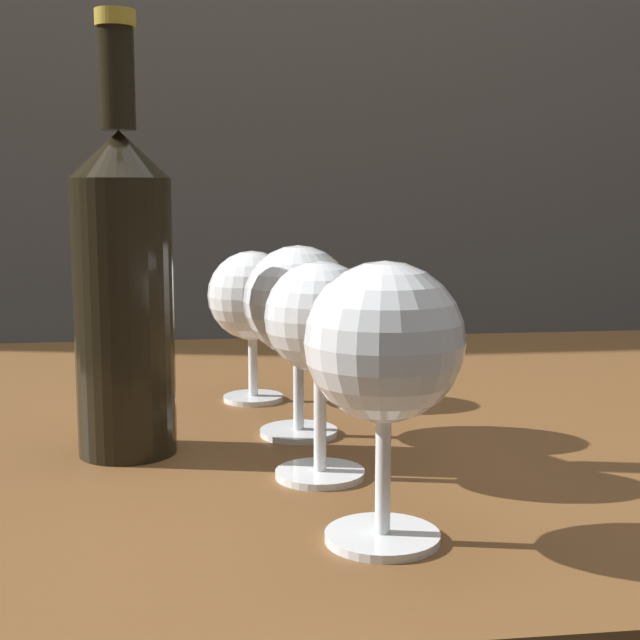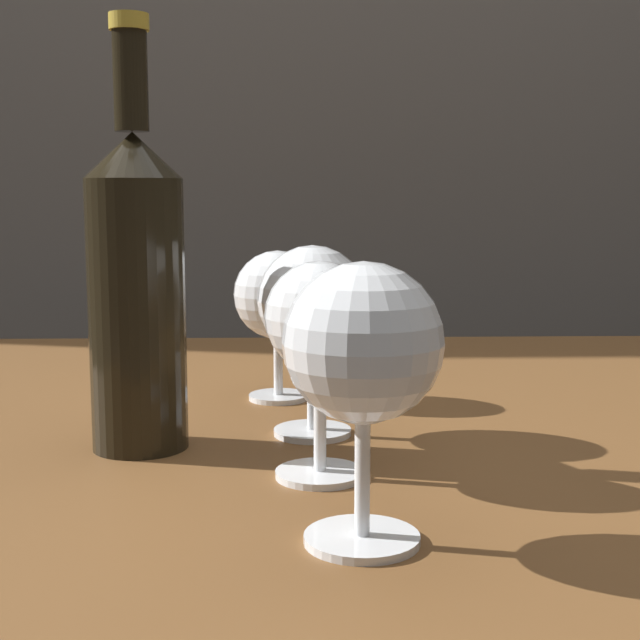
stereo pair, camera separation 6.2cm
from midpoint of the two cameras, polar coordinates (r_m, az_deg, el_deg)
dining_table at (r=0.86m, az=5.35°, el=-12.63°), size 1.11×0.86×0.75m
wine_glass_amber at (r=0.50m, az=6.30°, el=-1.83°), size 0.09×0.09×0.16m
wine_glass_chardonnay at (r=0.62m, az=2.86°, el=-0.10°), size 0.08×0.08×0.15m
wine_glass_pinot at (r=0.73m, az=1.93°, el=0.93°), size 0.09×0.09×0.16m
wine_glass_merlot at (r=0.86m, az=-0.64°, el=1.42°), size 0.09×0.09×0.15m
wine_bottle at (r=0.70m, az=-9.13°, el=2.25°), size 0.07×0.07×0.33m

